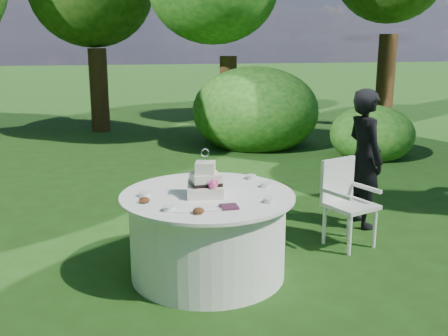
% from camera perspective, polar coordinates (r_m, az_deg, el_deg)
% --- Properties ---
extents(ground, '(80.00, 80.00, 0.00)m').
position_cam_1_polar(ground, '(4.95, -1.74, -11.40)').
color(ground, '#1C390F').
rests_on(ground, ground).
extents(napkins, '(0.14, 0.14, 0.02)m').
position_cam_1_polar(napkins, '(4.29, 0.57, -4.24)').
color(napkins, '#4C2038').
rests_on(napkins, table).
extents(feather_plume, '(0.48, 0.07, 0.01)m').
position_cam_1_polar(feather_plume, '(4.22, -2.43, -4.60)').
color(feather_plume, white).
rests_on(feather_plume, table).
extents(guest, '(0.43, 0.61, 1.58)m').
position_cam_1_polar(guest, '(6.14, 15.04, 1.01)').
color(guest, black).
rests_on(guest, ground).
extents(table, '(1.56, 1.56, 0.77)m').
position_cam_1_polar(table, '(4.79, -1.77, -7.20)').
color(table, white).
rests_on(table, ground).
extents(cake, '(0.36, 0.36, 0.43)m').
position_cam_1_polar(cake, '(4.59, -2.02, -1.64)').
color(cake, beige).
rests_on(cake, table).
extents(chair, '(0.58, 0.58, 0.90)m').
position_cam_1_polar(chair, '(5.60, 13.03, -3.00)').
color(chair, silver).
rests_on(chair, ground).
extents(votives, '(1.22, 0.93, 0.04)m').
position_cam_1_polar(votives, '(4.65, -0.25, -2.65)').
color(votives, white).
rests_on(votives, table).
extents(petal_cups, '(0.49, 0.46, 0.05)m').
position_cam_1_polar(petal_cups, '(4.30, -5.83, -4.05)').
color(petal_cups, '#562D16').
rests_on(petal_cups, table).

